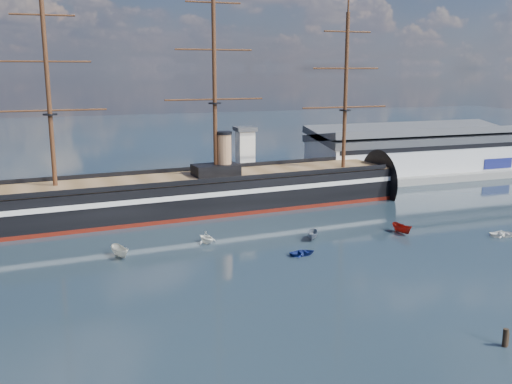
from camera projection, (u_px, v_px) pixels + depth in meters
name	position (u px, v px, depth m)	size (l,w,h in m)	color
ground	(284.00, 228.00, 113.49)	(600.00, 600.00, 0.00)	#19242C
quay	(267.00, 190.00, 149.91)	(180.00, 18.00, 2.00)	slate
warehouse	(414.00, 149.00, 167.70)	(63.00, 21.00, 11.60)	#B7BABC
quay_tower	(245.00, 156.00, 142.78)	(5.00, 5.00, 15.00)	silver
warship	(200.00, 193.00, 127.07)	(113.41, 22.45, 53.94)	black
motorboat_a	(120.00, 257.00, 95.98)	(6.14, 2.25, 2.46)	beige
motorboat_b	(303.00, 255.00, 97.16)	(2.81, 1.13, 1.31)	navy
motorboat_c	(313.00, 240.00, 106.02)	(5.17, 1.90, 2.07)	slate
motorboat_d	(206.00, 243.00, 104.03)	(6.38, 2.76, 2.34)	white
motorboat_e	(503.00, 236.00, 108.06)	(3.09, 1.24, 1.44)	white
motorboat_g	(402.00, 233.00, 110.01)	(5.82, 2.14, 2.33)	maroon
piling_near_mid	(505.00, 346.00, 65.25)	(0.64, 0.64, 2.86)	black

